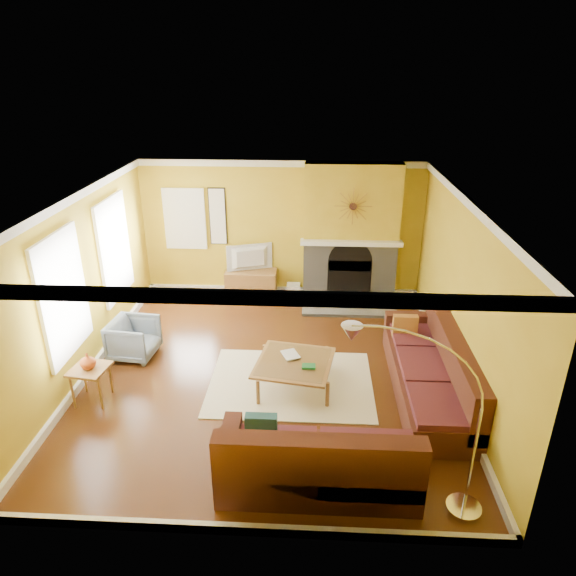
# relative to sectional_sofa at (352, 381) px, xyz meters

# --- Properties ---
(floor) EXTENTS (5.50, 6.00, 0.02)m
(floor) POSITION_rel_sectional_sofa_xyz_m (-1.20, 0.85, -0.46)
(floor) COLOR #5E3113
(floor) RESTS_ON ground
(ceiling) EXTENTS (5.50, 6.00, 0.02)m
(ceiling) POSITION_rel_sectional_sofa_xyz_m (-1.20, 0.85, 2.26)
(ceiling) COLOR white
(ceiling) RESTS_ON ground
(wall_back) EXTENTS (5.50, 0.02, 2.70)m
(wall_back) POSITION_rel_sectional_sofa_xyz_m (-1.20, 3.86, 0.90)
(wall_back) COLOR gold
(wall_back) RESTS_ON ground
(wall_front) EXTENTS (5.50, 0.02, 2.70)m
(wall_front) POSITION_rel_sectional_sofa_xyz_m (-1.20, -2.16, 0.90)
(wall_front) COLOR gold
(wall_front) RESTS_ON ground
(wall_left) EXTENTS (0.02, 6.00, 2.70)m
(wall_left) POSITION_rel_sectional_sofa_xyz_m (-3.96, 0.85, 0.90)
(wall_left) COLOR gold
(wall_left) RESTS_ON ground
(wall_right) EXTENTS (0.02, 6.00, 2.70)m
(wall_right) POSITION_rel_sectional_sofa_xyz_m (1.56, 0.85, 0.90)
(wall_right) COLOR gold
(wall_right) RESTS_ON ground
(baseboard) EXTENTS (5.50, 6.00, 0.12)m
(baseboard) POSITION_rel_sectional_sofa_xyz_m (-1.20, 0.85, -0.39)
(baseboard) COLOR white
(baseboard) RESTS_ON floor
(crown_molding) EXTENTS (5.50, 6.00, 0.12)m
(crown_molding) POSITION_rel_sectional_sofa_xyz_m (-1.20, 0.85, 2.19)
(crown_molding) COLOR white
(crown_molding) RESTS_ON ceiling
(window_left_near) EXTENTS (0.06, 1.22, 1.72)m
(window_left_near) POSITION_rel_sectional_sofa_xyz_m (-3.92, 2.15, 1.05)
(window_left_near) COLOR white
(window_left_near) RESTS_ON wall_left
(window_left_far) EXTENTS (0.06, 1.22, 1.72)m
(window_left_far) POSITION_rel_sectional_sofa_xyz_m (-3.92, 0.25, 1.05)
(window_left_far) COLOR white
(window_left_far) RESTS_ON wall_left
(window_back) EXTENTS (0.82, 0.06, 1.22)m
(window_back) POSITION_rel_sectional_sofa_xyz_m (-3.10, 3.81, 1.10)
(window_back) COLOR white
(window_back) RESTS_ON wall_back
(wall_art) EXTENTS (0.34, 0.04, 1.14)m
(wall_art) POSITION_rel_sectional_sofa_xyz_m (-2.45, 3.82, 1.15)
(wall_art) COLOR white
(wall_art) RESTS_ON wall_back
(fireplace) EXTENTS (1.80, 0.40, 2.70)m
(fireplace) POSITION_rel_sectional_sofa_xyz_m (0.15, 3.65, 0.90)
(fireplace) COLOR gray
(fireplace) RESTS_ON floor
(mantel) EXTENTS (1.92, 0.22, 0.08)m
(mantel) POSITION_rel_sectional_sofa_xyz_m (0.15, 3.41, 0.80)
(mantel) COLOR white
(mantel) RESTS_ON fireplace
(hearth) EXTENTS (1.80, 0.70, 0.06)m
(hearth) POSITION_rel_sectional_sofa_xyz_m (0.15, 3.10, -0.42)
(hearth) COLOR gray
(hearth) RESTS_ON floor
(sunburst) EXTENTS (0.70, 0.04, 0.70)m
(sunburst) POSITION_rel_sectional_sofa_xyz_m (0.15, 3.42, 1.50)
(sunburst) COLOR olive
(sunburst) RESTS_ON fireplace
(rug) EXTENTS (2.40, 1.80, 0.02)m
(rug) POSITION_rel_sectional_sofa_xyz_m (-0.85, 0.55, -0.44)
(rug) COLOR beige
(rug) RESTS_ON floor
(sectional_sofa) EXTENTS (3.10, 3.70, 0.90)m
(sectional_sofa) POSITION_rel_sectional_sofa_xyz_m (0.00, 0.00, 0.00)
(sectional_sofa) COLOR #4E2319
(sectional_sofa) RESTS_ON floor
(coffee_table) EXTENTS (1.22, 1.22, 0.42)m
(coffee_table) POSITION_rel_sectional_sofa_xyz_m (-0.80, 0.50, -0.24)
(coffee_table) COLOR white
(coffee_table) RESTS_ON floor
(media_console) EXTENTS (1.01, 0.46, 0.56)m
(media_console) POSITION_rel_sectional_sofa_xyz_m (-1.80, 3.60, -0.17)
(media_console) COLOR olive
(media_console) RESTS_ON floor
(tv) EXTENTS (0.91, 0.41, 0.53)m
(tv) POSITION_rel_sectional_sofa_xyz_m (-1.80, 3.60, 0.37)
(tv) COLOR black
(tv) RESTS_ON media_console
(subwoofer) EXTENTS (0.27, 0.27, 0.27)m
(subwoofer) POSITION_rel_sectional_sofa_xyz_m (-0.95, 3.63, -0.32)
(subwoofer) COLOR white
(subwoofer) RESTS_ON floor
(armchair) EXTENTS (0.77, 0.75, 0.64)m
(armchair) POSITION_rel_sectional_sofa_xyz_m (-3.40, 1.20, -0.13)
(armchair) COLOR gray
(armchair) RESTS_ON floor
(side_table) EXTENTS (0.54, 0.54, 0.53)m
(side_table) POSITION_rel_sectional_sofa_xyz_m (-3.60, 0.00, -0.19)
(side_table) COLOR olive
(side_table) RESTS_ON floor
(vase) EXTENTS (0.25, 0.25, 0.23)m
(vase) POSITION_rel_sectional_sofa_xyz_m (-3.60, 0.00, 0.19)
(vase) COLOR #C7501A
(vase) RESTS_ON side_table
(book) EXTENTS (0.32, 0.36, 0.03)m
(book) POSITION_rel_sectional_sofa_xyz_m (-0.96, 0.61, -0.02)
(book) COLOR white
(book) RESTS_ON coffee_table
(arc_lamp) EXTENTS (1.38, 0.36, 2.18)m
(arc_lamp) POSITION_rel_sectional_sofa_xyz_m (0.51, -1.70, 0.64)
(arc_lamp) COLOR silver
(arc_lamp) RESTS_ON floor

